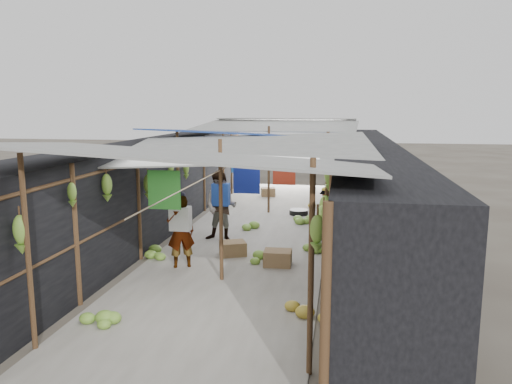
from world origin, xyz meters
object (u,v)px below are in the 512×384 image
Objects in this scene: shopper_blue at (221,207)px; crate_near at (233,249)px; vendor_elderly at (181,232)px; black_basin at (299,212)px; vendor_seated at (325,205)px.

crate_near is at bearing -59.09° from shopper_blue.
vendor_elderly reaches higher than crate_near.
vendor_seated is (0.78, -0.49, 0.35)m from black_basin.
black_basin is 0.34× the size of shopper_blue.
crate_near is 1.45m from shopper_blue.
black_basin is at bearing 69.51° from shopper_blue.
vendor_elderly is at bearing -20.92° from vendor_seated.
crate_near is 4.44m from black_basin.
crate_near is 0.95× the size of black_basin.
crate_near is 4.25m from vendor_seated.
vendor_seated is at bearing 41.00° from crate_near.
vendor_seated is (2.36, 2.65, -0.39)m from shopper_blue.
vendor_elderly is 0.90× the size of shopper_blue.
shopper_blue is at bearing -122.65° from vendor_elderly.
crate_near is 0.32× the size of shopper_blue.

